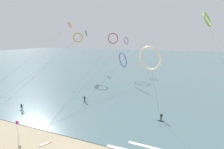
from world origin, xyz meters
TOP-DOWN VIEW (x-y plane):
  - sea_water at (0.00, 104.59)m, footprint 400.00×200.00m
  - surfer_charcoal at (11.76, 14.18)m, footprint 1.40×0.73m
  - surfer_navy at (-16.89, 8.52)m, footprint 1.40×0.73m
  - surfer_teal at (-6.25, 16.88)m, footprint 1.40×0.65m
  - kite_emerald at (-26.14, 54.61)m, footprint 1.99×47.85m
  - kite_amber at (-22.00, 40.35)m, footprint 4.08×32.80m
  - kite_crimson at (-9.69, 48.75)m, footprint 4.69×44.89m
  - kite_lime at (23.37, 42.45)m, footprint 4.59×34.83m
  - kite_coral at (-29.08, 45.37)m, footprint 4.10×39.04m
  - kite_ivory at (9.32, 9.81)m, footprint 4.35×5.71m
  - kite_cobalt at (-1.73, 35.82)m, footprint 6.74×21.33m
  - kite_violet at (-5.42, 55.28)m, footprint 3.03×51.50m
  - surfboard_spare at (-4.57, 2.03)m, footprint 1.51×1.86m
  - beach_flag at (-9.96, 2.21)m, footprint 0.47×0.14m

SIDE VIEW (x-z plane):
  - sea_water at x=0.00m, z-range 0.00..0.08m
  - surfboard_spare at x=-4.57m, z-range -0.06..0.14m
  - surfer_charcoal at x=11.76m, z-range -0.03..1.67m
  - surfer_navy at x=-16.89m, z-range -0.03..1.67m
  - surfer_teal at x=-6.25m, z-range -0.03..1.67m
  - beach_flag at x=-9.96m, z-range 0.46..3.22m
  - kite_cobalt at x=-1.73m, z-range 2.86..13.77m
  - kite_ivory at x=9.32m, z-range 5.29..19.64m
  - kite_violet at x=-5.42m, z-range 6.36..22.67m
  - kite_crimson at x=-9.69m, z-range 6.64..24.58m
  - kite_amber at x=-22.00m, z-range 6.95..24.87m
  - kite_emerald at x=-26.14m, z-range 8.28..28.13m
  - kite_lime at x=23.37m, z-range 9.45..32.91m
  - kite_coral at x=-29.08m, z-range 9.94..33.05m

